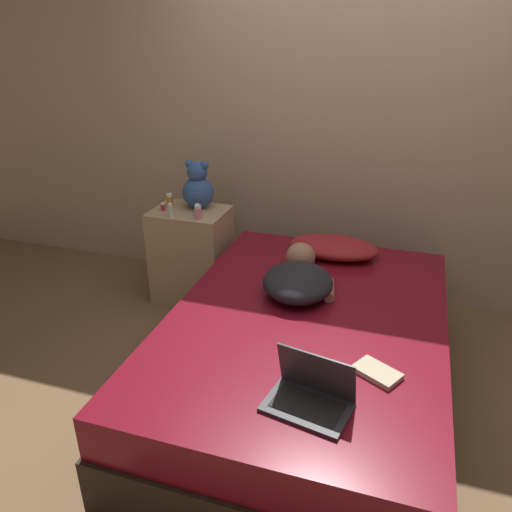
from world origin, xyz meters
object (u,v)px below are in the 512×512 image
object	(u,v)px
laptop	(311,394)
bottle_white	(198,210)
teddy_bear	(198,187)
bottle_red	(163,207)
bottle_pink	(198,212)
book	(377,372)
bottle_clear	(170,211)
bottle_amber	(170,200)
pillow	(334,247)
person_lying	(299,278)

from	to	relation	value
laptop	bottle_white	bearing A→B (deg)	139.08
teddy_bear	bottle_red	distance (m)	0.28
bottle_pink	book	distance (m)	1.72
book	bottle_clear	bearing A→B (deg)	145.35
teddy_bear	bottle_pink	size ratio (longest dim) A/B	3.68
bottle_amber	bottle_white	bearing A→B (deg)	-21.97
teddy_bear	bottle_amber	size ratio (longest dim) A/B	3.56
bottle_pink	bottle_clear	bearing A→B (deg)	-170.34
pillow	laptop	distance (m)	1.46
bottle_amber	book	bearing A→B (deg)	-37.57
bottle_red	bottle_white	bearing A→B (deg)	-3.39
bottle_clear	bottle_amber	bearing A→B (deg)	117.89
bottle_clear	bottle_white	bearing A→B (deg)	29.79
laptop	bottle_red	world-z (taller)	bottle_red
bottle_clear	person_lying	bearing A→B (deg)	-21.64
laptop	bottle_red	distance (m)	2.00
bottle_red	pillow	bearing A→B (deg)	1.13
pillow	bottle_pink	xyz separation A→B (m)	(-0.92, -0.10, 0.18)
person_lying	book	size ratio (longest dim) A/B	2.79
person_lying	laptop	world-z (taller)	laptop
bottle_red	bottle_amber	bearing A→B (deg)	84.53
bottle_pink	person_lying	bearing A→B (deg)	-27.92
teddy_bear	bottle_amber	xyz separation A→B (m)	(-0.21, -0.04, -0.10)
pillow	book	xyz separation A→B (m)	(0.40, -1.18, -0.05)
bottle_red	bottle_amber	distance (m)	0.09
teddy_bear	bottle_clear	bearing A→B (deg)	-112.97
bottle_red	bottle_clear	xyz separation A→B (m)	(0.11, -0.11, 0.02)
person_lying	bottle_pink	world-z (taller)	bottle_pink
bottle_white	bottle_pink	world-z (taller)	bottle_pink
pillow	teddy_bear	distance (m)	1.06
bottle_amber	bottle_pink	xyz separation A→B (m)	(0.30, -0.17, -0.00)
pillow	bottle_amber	distance (m)	1.24
laptop	teddy_bear	bearing A→B (deg)	137.66
bottle_clear	bottle_pink	distance (m)	0.19
person_lying	bottle_red	distance (m)	1.24
bottle_white	pillow	bearing A→B (deg)	2.44
person_lying	laptop	bearing A→B (deg)	-84.20
bottle_amber	book	distance (m)	2.05
pillow	bottle_amber	xyz separation A→B (m)	(-1.22, 0.07, 0.18)
person_lying	laptop	size ratio (longest dim) A/B	1.74
person_lying	bottle_amber	world-z (taller)	bottle_amber
person_lying	book	bearing A→B (deg)	-62.21
pillow	person_lying	xyz separation A→B (m)	(-0.11, -0.53, 0.02)
person_lying	teddy_bear	bearing A→B (deg)	134.17
pillow	bottle_red	size ratio (longest dim) A/B	10.43
pillow	bottle_pink	bearing A→B (deg)	-173.82
laptop	bottle_clear	bearing A→B (deg)	144.81
person_lying	bottle_clear	size ratio (longest dim) A/B	6.68
book	bottle_white	bearing A→B (deg)	139.92
bottle_clear	bottle_pink	xyz separation A→B (m)	(0.19, 0.03, -0.00)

